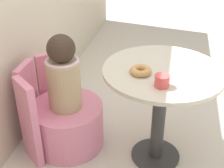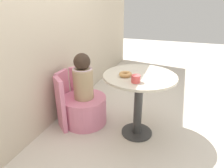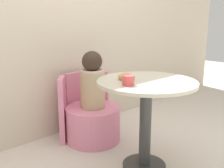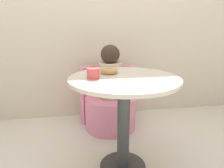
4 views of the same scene
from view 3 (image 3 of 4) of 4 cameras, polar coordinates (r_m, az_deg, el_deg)
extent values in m
cube|color=beige|center=(2.73, -11.19, 14.15)|extent=(6.00, 0.06, 2.40)
cylinder|color=#333333|center=(2.26, 6.99, -17.09)|extent=(0.35, 0.35, 0.02)
cylinder|color=#333333|center=(2.11, 7.26, -8.92)|extent=(0.09, 0.09, 0.68)
cylinder|color=beige|center=(2.00, 7.56, 0.41)|extent=(0.76, 0.76, 0.02)
cylinder|color=pink|center=(2.63, -4.13, -8.58)|extent=(0.53, 0.53, 0.34)
cube|color=pink|center=(2.80, -7.98, -4.01)|extent=(0.23, 0.05, 0.64)
cube|color=pink|center=(2.85, -3.08, -3.58)|extent=(0.18, 0.21, 0.64)
cube|color=pink|center=(2.60, -10.68, -5.51)|extent=(0.18, 0.21, 0.64)
cylinder|color=tan|center=(2.52, -4.26, -1.10)|extent=(0.24, 0.24, 0.37)
torus|color=beige|center=(2.48, -4.33, 2.77)|extent=(0.24, 0.24, 0.04)
sphere|color=#38281E|center=(2.46, -4.37, 4.97)|extent=(0.19, 0.19, 0.19)
torus|color=tan|center=(2.02, 3.16, 1.56)|extent=(0.13, 0.13, 0.04)
cylinder|color=#DB4C4C|center=(1.83, 3.52, 0.81)|extent=(0.08, 0.08, 0.07)
cube|color=white|center=(1.90, 11.05, 0.02)|extent=(0.11, 0.11, 0.01)
camera|label=1|loc=(1.29, -59.73, 28.18)|focal=50.00mm
camera|label=2|loc=(0.98, -72.63, 20.84)|focal=32.00mm
camera|label=4|loc=(1.22, 49.58, 3.09)|focal=32.00mm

